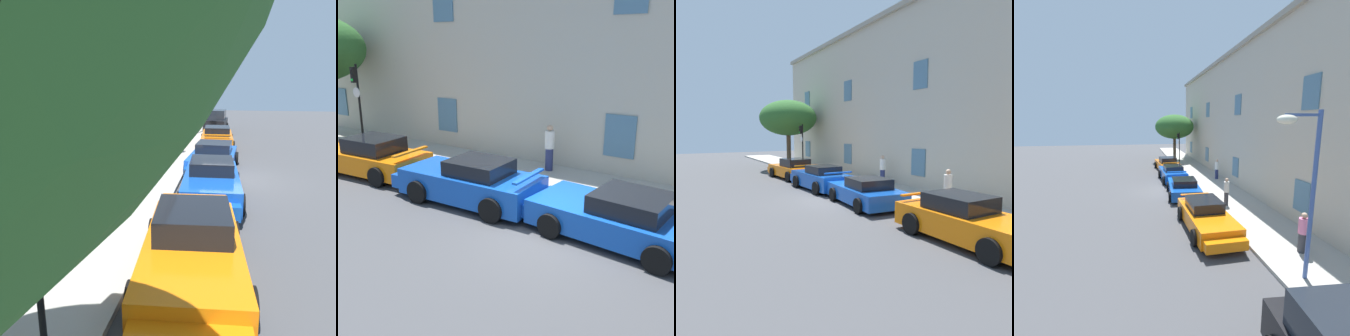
% 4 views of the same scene
% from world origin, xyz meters
% --- Properties ---
extents(ground_plane, '(80.00, 80.00, 0.00)m').
position_xyz_m(ground_plane, '(0.00, 0.00, 0.00)').
color(ground_plane, '#444447').
extents(sidewalk, '(60.00, 3.27, 0.14)m').
position_xyz_m(sidewalk, '(0.00, 3.65, 0.07)').
color(sidewalk, '#A8A399').
rests_on(sidewalk, ground).
extents(building_facade, '(40.22, 4.78, 10.62)m').
position_xyz_m(building_facade, '(-0.00, 7.42, 5.33)').
color(building_facade, '#BCB29E').
rests_on(building_facade, ground).
extents(sportscar_red_lead, '(5.14, 2.47, 1.42)m').
position_xyz_m(sportscar_red_lead, '(-8.20, 0.80, 0.62)').
color(sportscar_red_lead, orange).
rests_on(sportscar_red_lead, ground).
extents(sportscar_yellow_flank, '(4.81, 2.22, 1.40)m').
position_xyz_m(sportscar_yellow_flank, '(-3.16, 0.66, 0.63)').
color(sportscar_yellow_flank, '#144CB2').
rests_on(sportscar_yellow_flank, ground).
extents(sportscar_white_middle, '(4.83, 2.47, 1.26)m').
position_xyz_m(sportscar_white_middle, '(1.41, 0.80, 0.56)').
color(sportscar_white_middle, '#144CB2').
rests_on(sportscar_white_middle, ground).
extents(traffic_light, '(0.44, 0.36, 3.76)m').
position_xyz_m(traffic_light, '(-10.80, 2.57, 2.70)').
color(traffic_light, black).
rests_on(traffic_light, sidewalk).
extents(pedestrian_strolling, '(0.47, 0.47, 1.74)m').
position_xyz_m(pedestrian_strolling, '(-2.36, 4.52, 1.03)').
color(pedestrian_strolling, navy).
rests_on(pedestrian_strolling, sidewalk).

